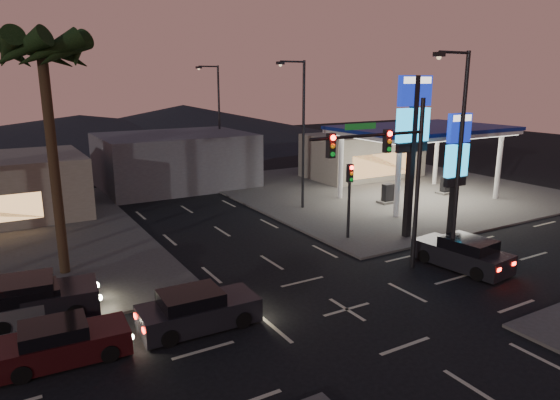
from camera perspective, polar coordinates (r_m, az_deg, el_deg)
ground at (r=20.20m, az=7.64°, el=-12.30°), size 140.00×140.00×0.00m
corner_lot_ne at (r=41.68m, az=11.52°, el=1.25°), size 24.00×24.00×0.12m
gas_station at (r=38.06m, az=15.91°, el=7.51°), size 12.20×8.20×5.47m
convenience_store at (r=46.34m, az=9.37°, el=5.01°), size 10.00×6.00×4.00m
pylon_sign_tall at (r=28.08m, az=14.95°, el=8.27°), size 2.20×0.35×9.00m
pylon_sign_short at (r=29.44m, az=19.58°, el=4.77°), size 1.60×0.35×7.00m
traffic_signal_mast at (r=22.43m, az=12.54°, el=4.16°), size 6.10×0.39×8.00m
pedestal_signal at (r=27.70m, az=7.96°, el=1.26°), size 0.32×0.39×4.30m
streetlight_near at (r=23.88m, az=19.61°, el=5.44°), size 2.14×0.25×10.00m
streetlight_mid at (r=33.68m, az=2.40°, el=8.37°), size 2.14×0.25×10.00m
streetlight_far at (r=46.04m, az=-7.20°, el=9.69°), size 2.14×0.25×10.00m
palm_a at (r=23.82m, az=-25.48°, el=13.88°), size 4.41×4.41×10.86m
building_far_mid at (r=42.87m, az=-11.90°, el=4.48°), size 12.00×9.00×4.40m
hill_right at (r=78.99m, az=-10.94°, el=8.81°), size 50.00×50.00×5.00m
hill_center at (r=75.36m, az=-21.80°, el=7.49°), size 60.00×60.00×4.00m
car_lane_a_front at (r=18.70m, az=-9.44°, el=-12.32°), size 4.45×1.96×1.43m
car_lane_a_mid at (r=17.93m, az=-23.65°, el=-14.72°), size 4.15×1.90×1.33m
car_lane_b_front at (r=21.06m, az=-26.02°, el=-10.67°), size 4.15×1.82×1.34m
car_lane_b_mid at (r=21.20m, az=-26.89°, el=-10.23°), size 5.08×2.53×1.61m
suv_station at (r=25.46m, az=20.18°, el=-5.78°), size 2.39×4.70×1.51m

